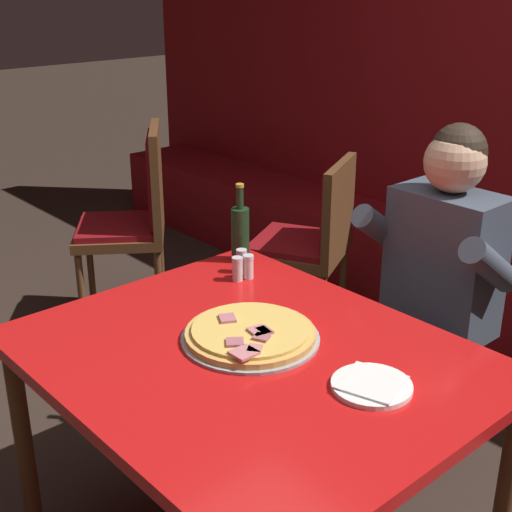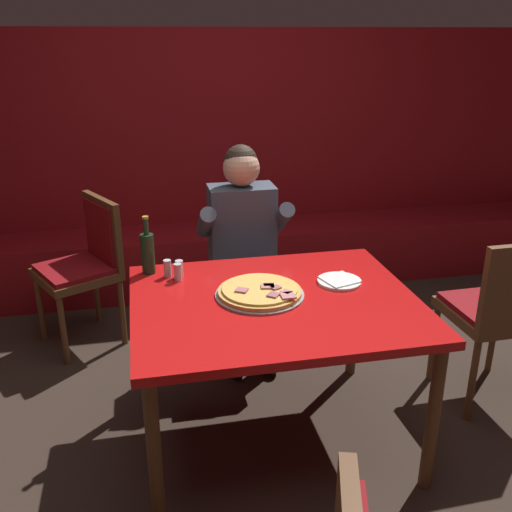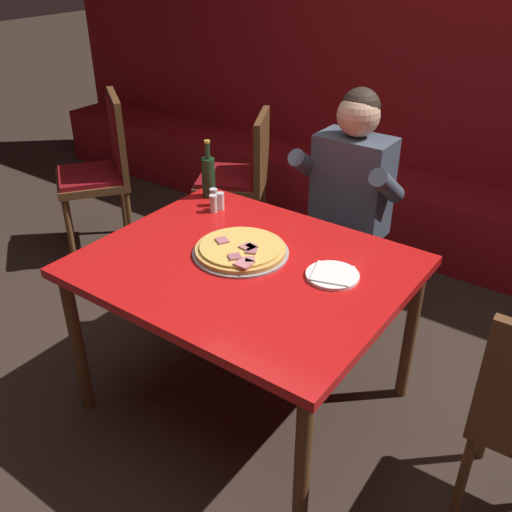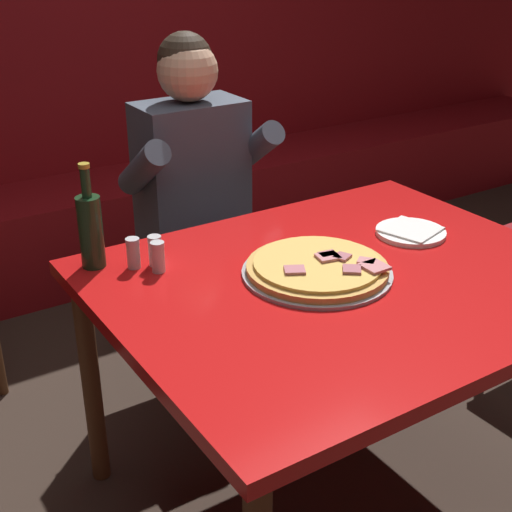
% 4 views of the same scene
% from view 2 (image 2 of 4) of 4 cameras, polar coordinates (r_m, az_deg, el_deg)
% --- Properties ---
extents(ground_plane, '(24.00, 24.00, 0.00)m').
position_cam_2_polar(ground_plane, '(2.96, 1.70, -17.51)').
color(ground_plane, '#33261E').
extents(booth_wall_panel, '(6.80, 0.16, 1.90)m').
position_cam_2_polar(booth_wall_panel, '(4.54, -4.65, 9.80)').
color(booth_wall_panel, maroon).
rests_on(booth_wall_panel, ground_plane).
extents(booth_bench, '(6.46, 0.48, 0.46)m').
position_cam_2_polar(booth_bench, '(4.44, -3.84, -0.15)').
color(booth_bench, maroon).
rests_on(booth_bench, ground_plane).
extents(main_dining_table, '(1.27, 1.04, 0.75)m').
position_cam_2_polar(main_dining_table, '(2.59, 1.86, -5.79)').
color(main_dining_table, brown).
rests_on(main_dining_table, ground_plane).
extents(pizza, '(0.40, 0.40, 0.05)m').
position_cam_2_polar(pizza, '(2.58, 0.41, -3.62)').
color(pizza, '#9E9EA3').
rests_on(pizza, main_dining_table).
extents(plate_white_paper, '(0.21, 0.21, 0.02)m').
position_cam_2_polar(plate_white_paper, '(2.74, 8.33, -2.49)').
color(plate_white_paper, white).
rests_on(plate_white_paper, main_dining_table).
extents(beer_bottle, '(0.07, 0.07, 0.29)m').
position_cam_2_polar(beer_bottle, '(2.84, -10.78, 0.41)').
color(beer_bottle, '#19381E').
rests_on(beer_bottle, main_dining_table).
extents(shaker_oregano, '(0.04, 0.04, 0.09)m').
position_cam_2_polar(shaker_oregano, '(2.80, -8.84, -1.32)').
color(shaker_oregano, silver).
rests_on(shaker_oregano, main_dining_table).
extents(shaker_black_pepper, '(0.04, 0.04, 0.09)m').
position_cam_2_polar(shaker_black_pepper, '(2.79, -7.67, -1.36)').
color(shaker_black_pepper, silver).
rests_on(shaker_black_pepper, main_dining_table).
extents(shaker_parmesan, '(0.04, 0.04, 0.09)m').
position_cam_2_polar(shaker_parmesan, '(2.75, -7.81, -1.70)').
color(shaker_parmesan, silver).
rests_on(shaker_parmesan, main_dining_table).
extents(diner_seated_blue_shirt, '(0.53, 0.53, 1.27)m').
position_cam_2_polar(diner_seated_blue_shirt, '(3.31, -1.14, 1.03)').
color(diner_seated_blue_shirt, black).
rests_on(diner_seated_blue_shirt, ground_plane).
extents(dining_chair_near_right, '(0.45, 0.45, 0.95)m').
position_cam_2_polar(dining_chair_near_right, '(3.14, 23.38, -4.64)').
color(dining_chair_near_right, brown).
rests_on(dining_chair_near_right, ground_plane).
extents(dining_chair_far_left, '(0.59, 0.59, 0.92)m').
position_cam_2_polar(dining_chair_far_left, '(3.68, -16.57, -0.34)').
color(dining_chair_far_left, brown).
rests_on(dining_chair_far_left, ground_plane).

